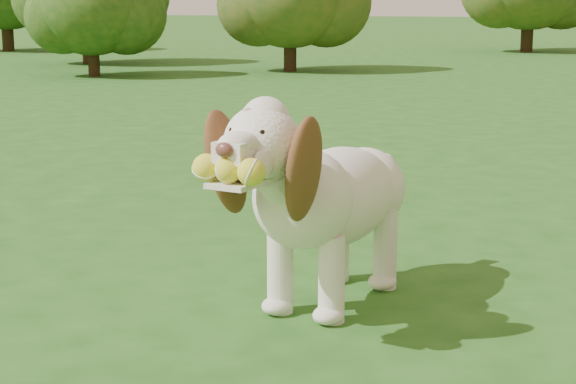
# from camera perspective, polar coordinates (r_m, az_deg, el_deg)

# --- Properties ---
(ground) EXTENTS (80.00, 80.00, 0.00)m
(ground) POSITION_cam_1_polar(r_m,az_deg,el_deg) (3.72, 1.55, -3.89)
(ground) COLOR #1E4C15
(ground) RESTS_ON ground
(dog) EXTENTS (0.57, 1.09, 0.72)m
(dog) POSITION_cam_1_polar(r_m,az_deg,el_deg) (3.05, 2.07, 0.01)
(dog) COLOR white
(dog) RESTS_ON ground
(shrub_a) EXTENTS (1.36, 1.36, 1.41)m
(shrub_a) POSITION_cam_1_polar(r_m,az_deg,el_deg) (12.10, -11.56, 10.65)
(shrub_a) COLOR #382314
(shrub_a) RESTS_ON ground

